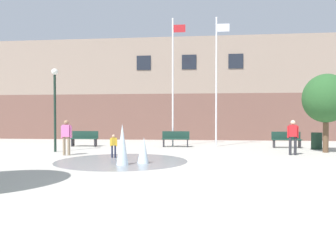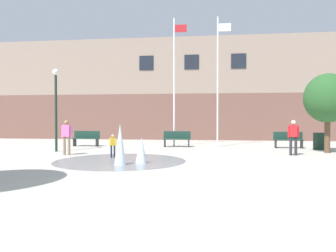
{
  "view_description": "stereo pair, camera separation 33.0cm",
  "coord_description": "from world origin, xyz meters",
  "px_view_note": "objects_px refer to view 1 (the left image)",
  "views": [
    {
      "loc": [
        1.02,
        -7.79,
        1.68
      ],
      "look_at": [
        -0.64,
        7.92,
        1.3
      ],
      "focal_mm": 35.0,
      "sensor_mm": 36.0,
      "label": 1
    },
    {
      "loc": [
        1.34,
        -7.75,
        1.68
      ],
      "look_at": [
        -0.64,
        7.92,
        1.3
      ],
      "focal_mm": 35.0,
      "sensor_mm": 36.0,
      "label": 2
    }
  ],
  "objects_px": {
    "adult_near_bench": "(293,135)",
    "lamp_post_left_lane": "(55,98)",
    "flagpole_left": "(173,78)",
    "trash_can": "(317,141)",
    "street_tree_near_building": "(326,99)",
    "park_bench_under_left_flagpole": "(176,139)",
    "flagpole_right": "(217,78)",
    "park_bench_center": "(286,139)",
    "park_bench_left_of_flagpoles": "(84,138)",
    "adult_watching": "(66,135)",
    "child_in_fountain": "(114,144)"
  },
  "relations": [
    {
      "from": "park_bench_left_of_flagpoles",
      "to": "adult_watching",
      "type": "relative_size",
      "value": 1.01
    },
    {
      "from": "flagpole_left",
      "to": "park_bench_left_of_flagpoles",
      "type": "bearing_deg",
      "value": -172.62
    },
    {
      "from": "flagpole_right",
      "to": "lamp_post_left_lane",
      "type": "xyz_separation_m",
      "value": [
        -8.15,
        -3.89,
        -1.36
      ]
    },
    {
      "from": "flagpole_right",
      "to": "adult_near_bench",
      "type": "bearing_deg",
      "value": -52.04
    },
    {
      "from": "child_in_fountain",
      "to": "lamp_post_left_lane",
      "type": "bearing_deg",
      "value": -62.23
    },
    {
      "from": "adult_watching",
      "to": "flagpole_right",
      "type": "xyz_separation_m",
      "value": [
        6.95,
        5.33,
        3.11
      ]
    },
    {
      "from": "flagpole_left",
      "to": "trash_can",
      "type": "xyz_separation_m",
      "value": [
        7.88,
        -1.13,
        -3.61
      ]
    },
    {
      "from": "adult_near_bench",
      "to": "park_bench_center",
      "type": "bearing_deg",
      "value": 91.52
    },
    {
      "from": "lamp_post_left_lane",
      "to": "adult_watching",
      "type": "bearing_deg",
      "value": -50.03
    },
    {
      "from": "park_bench_left_of_flagpoles",
      "to": "adult_near_bench",
      "type": "distance_m",
      "value": 11.62
    },
    {
      "from": "adult_watching",
      "to": "lamp_post_left_lane",
      "type": "relative_size",
      "value": 0.38
    },
    {
      "from": "adult_watching",
      "to": "street_tree_near_building",
      "type": "xyz_separation_m",
      "value": [
        12.11,
        2.49,
        1.7
      ]
    },
    {
      "from": "lamp_post_left_lane",
      "to": "park_bench_center",
      "type": "bearing_deg",
      "value": 16.04
    },
    {
      "from": "park_bench_left_of_flagpoles",
      "to": "flagpole_right",
      "type": "xyz_separation_m",
      "value": [
        7.83,
        0.68,
        3.57
      ]
    },
    {
      "from": "adult_near_bench",
      "to": "lamp_post_left_lane",
      "type": "xyz_separation_m",
      "value": [
        -11.4,
        0.27,
        1.75
      ]
    },
    {
      "from": "park_bench_left_of_flagpoles",
      "to": "lamp_post_left_lane",
      "type": "xyz_separation_m",
      "value": [
        -0.32,
        -3.21,
        2.21
      ]
    },
    {
      "from": "park_bench_under_left_flagpole",
      "to": "flagpole_right",
      "type": "bearing_deg",
      "value": 10.54
    },
    {
      "from": "adult_near_bench",
      "to": "street_tree_near_building",
      "type": "distance_m",
      "value": 2.88
    },
    {
      "from": "adult_near_bench",
      "to": "lamp_post_left_lane",
      "type": "relative_size",
      "value": 0.38
    },
    {
      "from": "street_tree_near_building",
      "to": "flagpole_left",
      "type": "bearing_deg",
      "value": 159.85
    },
    {
      "from": "lamp_post_left_lane",
      "to": "trash_can",
      "type": "bearing_deg",
      "value": 11.62
    },
    {
      "from": "park_bench_left_of_flagpoles",
      "to": "park_bench_center",
      "type": "relative_size",
      "value": 1.0
    },
    {
      "from": "park_bench_under_left_flagpole",
      "to": "flagpole_right",
      "type": "distance_m",
      "value": 4.32
    },
    {
      "from": "park_bench_center",
      "to": "street_tree_near_building",
      "type": "distance_m",
      "value": 3.47
    },
    {
      "from": "park_bench_center",
      "to": "flagpole_right",
      "type": "bearing_deg",
      "value": 173.69
    },
    {
      "from": "flagpole_right",
      "to": "park_bench_center",
      "type": "bearing_deg",
      "value": -6.31
    },
    {
      "from": "park_bench_center",
      "to": "adult_watching",
      "type": "height_order",
      "value": "adult_watching"
    },
    {
      "from": "adult_watching",
      "to": "street_tree_near_building",
      "type": "relative_size",
      "value": 0.41
    },
    {
      "from": "flagpole_left",
      "to": "flagpole_right",
      "type": "xyz_separation_m",
      "value": [
        2.57,
        0.0,
        -0.01
      ]
    },
    {
      "from": "park_bench_center",
      "to": "street_tree_near_building",
      "type": "bearing_deg",
      "value": -62.35
    },
    {
      "from": "child_in_fountain",
      "to": "lamp_post_left_lane",
      "type": "distance_m",
      "value": 4.63
    },
    {
      "from": "lamp_post_left_lane",
      "to": "child_in_fountain",
      "type": "bearing_deg",
      "value": -30.36
    },
    {
      "from": "adult_watching",
      "to": "lamp_post_left_lane",
      "type": "bearing_deg",
      "value": 131.14
    },
    {
      "from": "adult_watching",
      "to": "child_in_fountain",
      "type": "height_order",
      "value": "adult_watching"
    },
    {
      "from": "adult_near_bench",
      "to": "street_tree_near_building",
      "type": "height_order",
      "value": "street_tree_near_building"
    },
    {
      "from": "child_in_fountain",
      "to": "adult_near_bench",
      "type": "distance_m",
      "value": 8.05
    },
    {
      "from": "park_bench_under_left_flagpole",
      "to": "flagpole_right",
      "type": "height_order",
      "value": "flagpole_right"
    },
    {
      "from": "street_tree_near_building",
      "to": "child_in_fountain",
      "type": "bearing_deg",
      "value": -162.11
    },
    {
      "from": "park_bench_under_left_flagpole",
      "to": "child_in_fountain",
      "type": "distance_m",
      "value": 5.95
    },
    {
      "from": "trash_can",
      "to": "flagpole_left",
      "type": "bearing_deg",
      "value": 171.86
    },
    {
      "from": "trash_can",
      "to": "park_bench_left_of_flagpoles",
      "type": "bearing_deg",
      "value": 178.05
    },
    {
      "from": "park_bench_center",
      "to": "lamp_post_left_lane",
      "type": "distance_m",
      "value": 12.73
    },
    {
      "from": "flagpole_right",
      "to": "street_tree_near_building",
      "type": "bearing_deg",
      "value": -28.81
    },
    {
      "from": "adult_watching",
      "to": "child_in_fountain",
      "type": "distance_m",
      "value": 2.48
    },
    {
      "from": "flagpole_left",
      "to": "flagpole_right",
      "type": "relative_size",
      "value": 1.0
    },
    {
      "from": "park_bench_left_of_flagpoles",
      "to": "flagpole_left",
      "type": "relative_size",
      "value": 0.21
    },
    {
      "from": "flagpole_right",
      "to": "flagpole_left",
      "type": "bearing_deg",
      "value": -180.0
    },
    {
      "from": "park_bench_center",
      "to": "adult_watching",
      "type": "relative_size",
      "value": 1.01
    },
    {
      "from": "lamp_post_left_lane",
      "to": "trash_can",
      "type": "relative_size",
      "value": 4.6
    },
    {
      "from": "flagpole_right",
      "to": "lamp_post_left_lane",
      "type": "distance_m",
      "value": 9.13
    }
  ]
}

